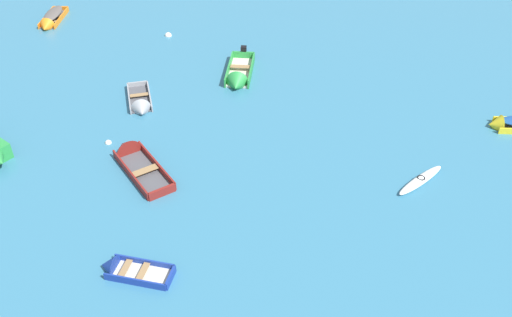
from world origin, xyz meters
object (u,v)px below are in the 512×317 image
kayak_white_near_camera (421,180)px  mooring_buoy_near_foreground (168,36)px  rowboat_deep_blue_midfield_left (122,269)px  rowboat_green_back_row_center (238,77)px  rowboat_grey_near_left (141,106)px  mooring_buoy_midfield (108,143)px  rowboat_orange_back_row_left (51,19)px  rowboat_maroon_cluster_outer (133,157)px

kayak_white_near_camera → mooring_buoy_near_foreground: 21.22m
rowboat_deep_blue_midfield_left → rowboat_green_back_row_center: 15.74m
rowboat_deep_blue_midfield_left → rowboat_grey_near_left: rowboat_grey_near_left is taller
mooring_buoy_midfield → rowboat_deep_blue_midfield_left: bearing=-70.2°
kayak_white_near_camera → rowboat_grey_near_left: bearing=159.7°
rowboat_orange_back_row_left → mooring_buoy_midfield: 16.68m
rowboat_grey_near_left → kayak_white_near_camera: rowboat_grey_near_left is taller
rowboat_maroon_cluster_outer → mooring_buoy_near_foreground: (-1.16, 14.26, -0.19)m
rowboat_deep_blue_midfield_left → rowboat_maroon_cluster_outer: size_ratio=0.68×
rowboat_grey_near_left → mooring_buoy_near_foreground: (-0.41, 9.52, -0.16)m
rowboat_deep_blue_midfield_left → mooring_buoy_near_foreground: (-2.58, 21.44, -0.16)m
rowboat_orange_back_row_left → rowboat_maroon_cluster_outer: rowboat_maroon_cluster_outer is taller
kayak_white_near_camera → mooring_buoy_midfield: size_ratio=7.73×
mooring_buoy_near_foreground → rowboat_deep_blue_midfield_left: bearing=-83.1°
rowboat_maroon_cluster_outer → kayak_white_near_camera: bearing=-2.8°
rowboat_orange_back_row_left → kayak_white_near_camera: 29.03m
rowboat_green_back_row_center → mooring_buoy_midfield: bearing=-130.8°
mooring_buoy_midfield → rowboat_orange_back_row_left: bearing=120.4°
mooring_buoy_midfield → kayak_white_near_camera: bearing=-7.2°
rowboat_deep_blue_midfield_left → mooring_buoy_midfield: bearing=109.8°
kayak_white_near_camera → mooring_buoy_midfield: bearing=172.8°
rowboat_maroon_cluster_outer → mooring_buoy_midfield: (-1.64, 1.30, -0.19)m
rowboat_orange_back_row_left → rowboat_green_back_row_center: (14.45, -7.40, -0.05)m
rowboat_deep_blue_midfield_left → rowboat_orange_back_row_left: bearing=116.7°
kayak_white_near_camera → rowboat_maroon_cluster_outer: rowboat_maroon_cluster_outer is taller
rowboat_orange_back_row_left → mooring_buoy_near_foreground: rowboat_orange_back_row_left is taller
rowboat_grey_near_left → mooring_buoy_near_foreground: 9.53m
rowboat_orange_back_row_left → kayak_white_near_camera: size_ratio=1.51×
rowboat_orange_back_row_left → mooring_buoy_midfield: size_ratio=11.66×
mooring_buoy_near_foreground → rowboat_orange_back_row_left: bearing=170.9°
rowboat_grey_near_left → mooring_buoy_midfield: (-0.88, -3.44, -0.16)m
rowboat_grey_near_left → kayak_white_near_camera: (14.67, -5.41, -0.01)m
kayak_white_near_camera → mooring_buoy_near_foreground: size_ratio=5.51×
rowboat_orange_back_row_left → rowboat_green_back_row_center: rowboat_green_back_row_center is taller
rowboat_deep_blue_midfield_left → rowboat_grey_near_left: (-2.17, 11.92, 0.00)m
rowboat_maroon_cluster_outer → rowboat_green_back_row_center: bearing=62.1°
kayak_white_near_camera → mooring_buoy_near_foreground: bearing=135.3°
rowboat_orange_back_row_left → rowboat_maroon_cluster_outer: 18.64m
mooring_buoy_near_foreground → mooring_buoy_midfield: size_ratio=1.40×
rowboat_deep_blue_midfield_left → rowboat_maroon_cluster_outer: rowboat_maroon_cluster_outer is taller
rowboat_green_back_row_center → mooring_buoy_near_foreground: rowboat_green_back_row_center is taller
rowboat_deep_blue_midfield_left → rowboat_green_back_row_center: (2.97, 15.46, 0.09)m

